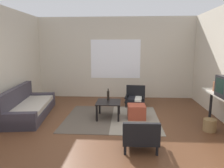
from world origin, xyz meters
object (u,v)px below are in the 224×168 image
couch (28,107)px  ottoman_orange (136,112)px  coffee_table (108,105)px  clay_vase (219,86)px  wicker_basket (210,125)px  glass_bottle (108,95)px  armchair_striped_foreground (140,136)px  armchair_by_window (135,97)px

couch → ottoman_orange: couch is taller
coffee_table → clay_vase: (2.39, -0.40, 0.57)m
ottoman_orange → wicker_basket: ottoman_orange is taller
coffee_table → glass_bottle: 0.25m
glass_bottle → wicker_basket: (2.18, -0.84, -0.41)m
couch → armchair_striped_foreground: size_ratio=3.56×
couch → ottoman_orange: bearing=-0.8°
armchair_by_window → armchair_striped_foreground: (-0.04, -2.78, 0.00)m
armchair_striped_foreground → ottoman_orange: armchair_striped_foreground is taller
armchair_by_window → ottoman_orange: (-0.03, -1.20, -0.08)m
couch → coffee_table: size_ratio=3.42×
ottoman_orange → glass_bottle: glass_bottle is taller
coffee_table → ottoman_orange: bearing=-0.9°
ottoman_orange → clay_vase: clay_vase is taller
glass_bottle → clay_vase: bearing=-12.7°
armchair_striped_foreground → clay_vase: (1.73, 1.20, 0.65)m
armchair_by_window → clay_vase: bearing=-43.2°
coffee_table → armchair_by_window: armchair_by_window is taller
ottoman_orange → armchair_by_window: bearing=88.8°
coffee_table → wicker_basket: 2.27m
couch → ottoman_orange: size_ratio=5.14×
couch → glass_bottle: (2.02, 0.12, 0.31)m
armchair_by_window → glass_bottle: (-0.73, -1.04, 0.28)m
armchair_striped_foreground → ottoman_orange: size_ratio=1.44×
couch → glass_bottle: bearing=3.4°
couch → wicker_basket: couch is taller
armchair_by_window → glass_bottle: bearing=-124.9°
coffee_table → armchair_by_window: bearing=59.2°
armchair_by_window → ottoman_orange: bearing=-91.2°
couch → clay_vase: bearing=-5.5°
coffee_table → clay_vase: clay_vase is taller
glass_bottle → wicker_basket: glass_bottle is taller
armchair_by_window → wicker_basket: 2.38m
armchair_by_window → ottoman_orange: size_ratio=1.50×
armchair_striped_foreground → armchair_by_window: bearing=89.1°
coffee_table → armchair_striped_foreground: (0.66, -1.59, -0.08)m
ottoman_orange → clay_vase: (1.71, -0.39, 0.73)m
clay_vase → glass_bottle: (-2.41, 0.54, -0.37)m
coffee_table → glass_bottle: bearing=97.4°
clay_vase → glass_bottle: 2.50m
armchair_striped_foreground → couch: bearing=149.0°
armchair_by_window → clay_vase: size_ratio=2.18×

